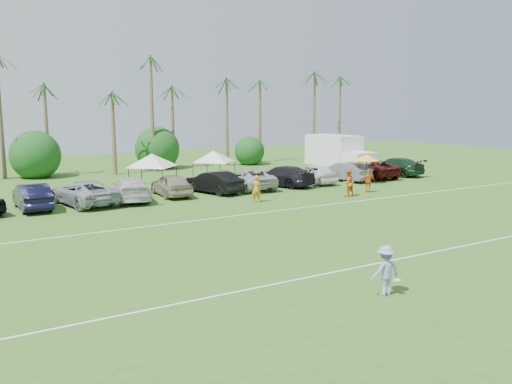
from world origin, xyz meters
TOP-DOWN VIEW (x-y plane):
  - ground at (0.00, 0.00)m, footprint 120.00×120.00m
  - field_lines at (0.00, 8.00)m, footprint 80.00×12.10m
  - palm_tree_3 at (-8.00, 38.00)m, footprint 2.40×2.40m
  - palm_tree_4 at (-4.00, 38.00)m, footprint 2.40×2.40m
  - palm_tree_5 at (0.00, 38.00)m, footprint 2.40×2.40m
  - palm_tree_6 at (4.00, 38.00)m, footprint 2.40×2.40m
  - palm_tree_7 at (8.00, 38.00)m, footprint 2.40×2.40m
  - palm_tree_8 at (13.00, 38.00)m, footprint 2.40×2.40m
  - palm_tree_9 at (18.00, 38.00)m, footprint 2.40×2.40m
  - palm_tree_10 at (23.00, 38.00)m, footprint 2.40×2.40m
  - palm_tree_11 at (27.00, 38.00)m, footprint 2.40×2.40m
  - bush_tree_1 at (-6.00, 39.00)m, footprint 4.00×4.00m
  - bush_tree_2 at (6.00, 39.00)m, footprint 4.00×4.00m
  - bush_tree_3 at (16.00, 39.00)m, footprint 4.00×4.00m
  - sideline_player_a at (3.91, 17.37)m, footprint 0.79×0.67m
  - sideline_player_b at (10.79, 15.90)m, footprint 0.97×0.77m
  - sideline_player_c at (13.30, 16.46)m, footprint 1.09×0.76m
  - box_truck at (18.11, 25.37)m, footprint 2.89×7.21m
  - canopy_tent_left at (-0.39, 25.16)m, footprint 4.21×4.21m
  - canopy_tent_right at (5.66, 26.76)m, footprint 3.98×3.98m
  - market_umbrella at (16.61, 20.25)m, footprint 2.16×2.16m
  - frisbee_player at (-2.36, -1.03)m, footprint 1.20×0.75m
  - parked_car_1 at (-9.46, 22.66)m, footprint 1.86×5.05m
  - parked_car_2 at (-6.27, 22.49)m, footprint 3.55×6.27m
  - parked_car_3 at (-3.08, 22.48)m, footprint 3.55×6.06m
  - parked_car_4 at (0.11, 22.83)m, footprint 2.38×5.00m
  - parked_car_5 at (3.30, 22.42)m, footprint 2.95×5.29m
  - parked_car_6 at (6.49, 22.87)m, footprint 3.13×6.11m
  - parked_car_7 at (9.68, 22.64)m, footprint 3.97×6.12m
  - parked_car_8 at (12.87, 22.51)m, footprint 2.27×4.96m
  - parked_car_9 at (16.06, 22.41)m, footprint 2.48×5.21m
  - parked_car_10 at (19.25, 22.75)m, footprint 2.92×6.02m
  - parked_car_11 at (22.44, 22.78)m, footprint 3.42×6.04m

SIDE VIEW (x-z plane):
  - ground at x=0.00m, z-range 0.00..0.00m
  - field_lines at x=0.00m, z-range 0.00..0.01m
  - parked_car_1 at x=-9.46m, z-range 0.00..1.65m
  - parked_car_2 at x=-6.27m, z-range 0.00..1.65m
  - parked_car_3 at x=-3.08m, z-range 0.00..1.65m
  - parked_car_4 at x=0.11m, z-range 0.00..1.65m
  - parked_car_5 at x=3.30m, z-range 0.00..1.65m
  - parked_car_6 at x=6.49m, z-range 0.00..1.65m
  - parked_car_7 at x=9.68m, z-range 0.00..1.65m
  - parked_car_8 at x=12.87m, z-range 0.00..1.65m
  - parked_car_9 at x=16.06m, z-range 0.00..1.65m
  - parked_car_10 at x=19.25m, z-range 0.00..1.65m
  - parked_car_11 at x=22.44m, z-range 0.00..1.65m
  - sideline_player_c at x=13.30m, z-range 0.00..1.72m
  - frisbee_player at x=-2.36m, z-range 0.00..1.77m
  - sideline_player_a at x=3.91m, z-range 0.00..1.83m
  - sideline_player_b at x=10.79m, z-range 0.00..1.94m
  - bush_tree_1 at x=-6.00m, z-range -0.20..3.80m
  - bush_tree_2 at x=6.00m, z-range -0.20..3.80m
  - bush_tree_3 at x=16.00m, z-range -0.20..3.80m
  - box_truck at x=18.11m, z-range 0.13..3.82m
  - market_umbrella at x=16.61m, z-range 0.95..3.36m
  - canopy_tent_right at x=5.66m, z-range 1.15..4.37m
  - canopy_tent_left at x=-0.39m, z-range 1.21..4.62m
  - palm_tree_4 at x=-4.00m, z-range 3.03..11.93m
  - palm_tree_8 at x=13.00m, z-range 3.03..11.93m
  - palm_tree_5 at x=0.00m, z-range 3.40..13.30m
  - palm_tree_9 at x=18.00m, z-range 3.40..13.30m
  - palm_tree_6 at x=4.00m, z-range 3.76..14.66m
  - palm_tree_10 at x=23.00m, z-range 3.76..14.66m
  - palm_tree_3 at x=-8.00m, z-range 4.11..16.01m
  - palm_tree_7 at x=8.00m, z-range 4.11..16.01m
  - palm_tree_11 at x=27.00m, z-range 4.11..16.01m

